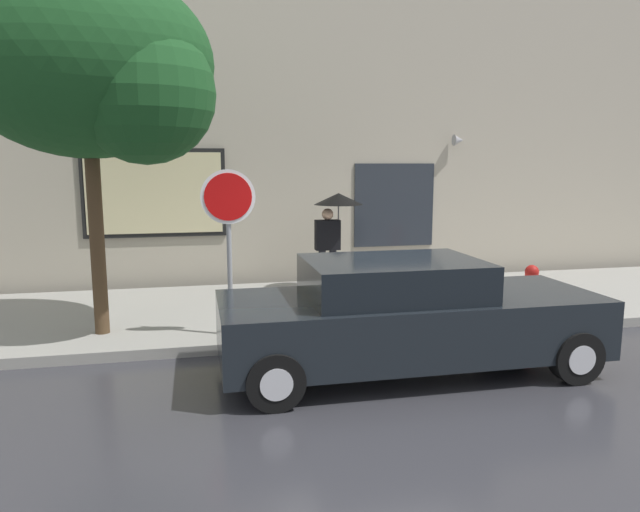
# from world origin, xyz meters

# --- Properties ---
(ground_plane) EXTENTS (60.00, 60.00, 0.00)m
(ground_plane) POSITION_xyz_m (0.00, 0.00, 0.00)
(ground_plane) COLOR #333338
(sidewalk) EXTENTS (20.00, 4.00, 0.15)m
(sidewalk) POSITION_xyz_m (0.00, 3.00, 0.07)
(sidewalk) COLOR gray
(sidewalk) RESTS_ON ground
(building_facade) EXTENTS (20.00, 0.67, 7.00)m
(building_facade) POSITION_xyz_m (-0.02, 5.50, 3.48)
(building_facade) COLOR #B2A893
(building_facade) RESTS_ON ground
(parked_car) EXTENTS (4.71, 1.81, 1.44)m
(parked_car) POSITION_xyz_m (0.28, -0.12, 0.71)
(parked_car) COLOR black
(parked_car) RESTS_ON ground
(fire_hydrant) EXTENTS (0.30, 0.44, 0.76)m
(fire_hydrant) POSITION_xyz_m (3.27, 1.87, 0.52)
(fire_hydrant) COLOR red
(fire_hydrant) RESTS_ON sidewalk
(pedestrian_with_umbrella) EXTENTS (0.94, 0.94, 1.89)m
(pedestrian_with_umbrella) POSITION_xyz_m (0.35, 3.98, 1.64)
(pedestrian_with_umbrella) COLOR black
(pedestrian_with_umbrella) RESTS_ON sidewalk
(street_tree) EXTENTS (3.44, 2.93, 5.09)m
(street_tree) POSITION_xyz_m (-3.47, 1.85, 3.85)
(street_tree) COLOR #4C3823
(street_tree) RESTS_ON sidewalk
(stop_sign) EXTENTS (0.76, 0.10, 2.37)m
(stop_sign) POSITION_xyz_m (-1.79, 1.42, 1.82)
(stop_sign) COLOR gray
(stop_sign) RESTS_ON sidewalk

